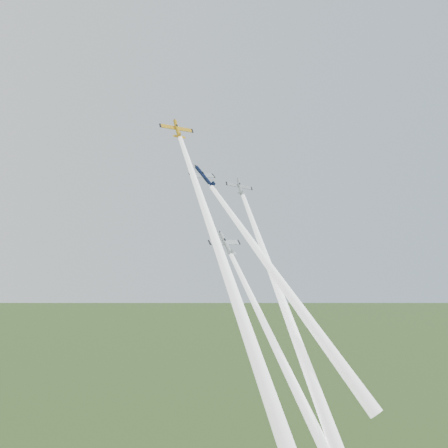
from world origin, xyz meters
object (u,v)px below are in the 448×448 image
at_px(plane_navy, 204,177).
at_px(plane_silver_right, 240,187).
at_px(plane_yellow, 177,129).
at_px(plane_silver_low, 226,244).

height_order(plane_navy, plane_silver_right, plane_navy).
distance_m(plane_yellow, plane_navy, 13.20).
xyz_separation_m(plane_silver_right, plane_silver_low, (-10.64, -9.30, -14.30)).
distance_m(plane_yellow, plane_silver_low, 28.94).
height_order(plane_yellow, plane_navy, plane_yellow).
bearing_deg(plane_silver_low, plane_yellow, 129.20).
bearing_deg(plane_silver_low, plane_navy, 130.88).
bearing_deg(plane_yellow, plane_silver_low, -41.79).
bearing_deg(plane_navy, plane_silver_right, 4.18).
height_order(plane_navy, plane_silver_low, plane_navy).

